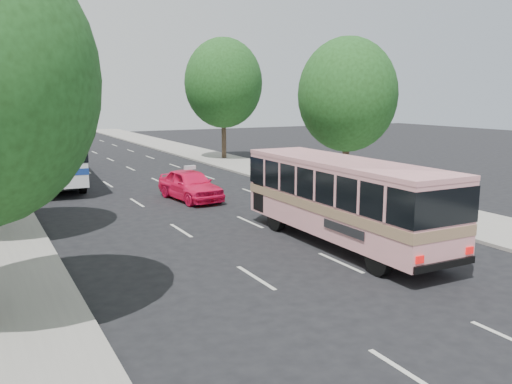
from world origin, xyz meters
TOP-DOWN VIEW (x-y plane):
  - ground at (0.00, 0.00)m, footprint 120.00×120.00m
  - sidewalk_right at (8.50, 20.00)m, footprint 4.00×90.00m
  - tree_right_near at (8.78, 7.94)m, footprint 5.10×5.10m
  - tree_right_far at (9.08, 23.94)m, footprint 6.00×6.00m
  - pink_bus at (2.23, -0.38)m, footprint 2.35×9.07m
  - pink_taxi at (0.59, 9.47)m, footprint 2.19×4.53m
  - white_pickup at (-4.50, 16.91)m, footprint 2.78×6.02m
  - tour_coach_front at (-4.50, 18.29)m, footprint 3.78×12.87m
  - tour_coach_rear at (-5.40, 29.53)m, footprint 3.14×11.83m
  - taxi_roof_sign at (0.59, 9.47)m, footprint 0.57×0.23m

SIDE VIEW (x-z plane):
  - ground at x=0.00m, z-range 0.00..0.00m
  - sidewalk_right at x=8.50m, z-range 0.00..0.12m
  - pink_taxi at x=0.59m, z-range 0.00..1.49m
  - white_pickup at x=-4.50m, z-range 0.00..1.70m
  - taxi_roof_sign at x=0.59m, z-range 1.49..1.67m
  - pink_bus at x=2.23m, z-range 0.35..3.24m
  - tour_coach_rear at x=-5.40m, z-range 0.36..3.86m
  - tour_coach_front at x=-4.50m, z-range 0.39..4.18m
  - tree_right_near at x=8.78m, z-range 1.23..9.18m
  - tree_right_far at x=9.08m, z-range 1.45..10.80m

